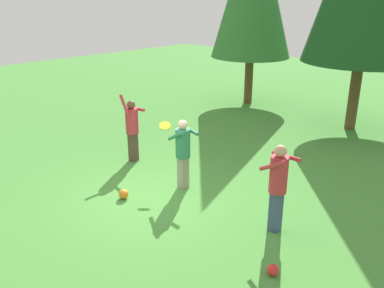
{
  "coord_description": "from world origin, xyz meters",
  "views": [
    {
      "loc": [
        6.57,
        -5.28,
        4.41
      ],
      "look_at": [
        0.16,
        0.96,
        1.05
      ],
      "focal_mm": 38.46,
      "sensor_mm": 36.0,
      "label": 1
    }
  ],
  "objects_px": {
    "person_thrower": "(132,125)",
    "ball_red": "(273,270)",
    "ball_orange": "(124,194)",
    "person_bystander": "(278,181)",
    "frisbee": "(165,126)",
    "person_catcher": "(183,149)"
  },
  "relations": [
    {
      "from": "person_bystander",
      "to": "frisbee",
      "type": "xyz_separation_m",
      "value": [
        -3.33,
        0.08,
        0.29
      ]
    },
    {
      "from": "person_catcher",
      "to": "frisbee",
      "type": "xyz_separation_m",
      "value": [
        -0.73,
        0.09,
        0.36
      ]
    },
    {
      "from": "person_bystander",
      "to": "ball_red",
      "type": "distance_m",
      "value": 1.69
    },
    {
      "from": "frisbee",
      "to": "ball_red",
      "type": "xyz_separation_m",
      "value": [
        4.1,
        -1.23,
        -1.26
      ]
    },
    {
      "from": "person_catcher",
      "to": "ball_red",
      "type": "relative_size",
      "value": 8.43
    },
    {
      "from": "person_thrower",
      "to": "person_catcher",
      "type": "distance_m",
      "value": 2.17
    },
    {
      "from": "person_thrower",
      "to": "ball_orange",
      "type": "height_order",
      "value": "person_thrower"
    },
    {
      "from": "person_thrower",
      "to": "person_catcher",
      "type": "bearing_deg",
      "value": -1.7
    },
    {
      "from": "person_thrower",
      "to": "ball_red",
      "type": "xyz_separation_m",
      "value": [
        5.53,
        -1.29,
        -0.91
      ]
    },
    {
      "from": "ball_orange",
      "to": "person_catcher",
      "type": "bearing_deg",
      "value": 68.64
    },
    {
      "from": "ball_orange",
      "to": "person_bystander",
      "type": "bearing_deg",
      "value": 23.52
    },
    {
      "from": "ball_red",
      "to": "person_bystander",
      "type": "bearing_deg",
      "value": 124.07
    },
    {
      "from": "person_bystander",
      "to": "ball_red",
      "type": "xyz_separation_m",
      "value": [
        0.78,
        -1.15,
        -0.96
      ]
    },
    {
      "from": "frisbee",
      "to": "ball_red",
      "type": "height_order",
      "value": "frisbee"
    },
    {
      "from": "person_thrower",
      "to": "person_catcher",
      "type": "relative_size",
      "value": 1.12
    },
    {
      "from": "person_catcher",
      "to": "frisbee",
      "type": "height_order",
      "value": "person_catcher"
    },
    {
      "from": "person_thrower",
      "to": "ball_orange",
      "type": "bearing_deg",
      "value": -40.15
    },
    {
      "from": "ball_orange",
      "to": "ball_red",
      "type": "xyz_separation_m",
      "value": [
        3.9,
        0.21,
        -0.01
      ]
    },
    {
      "from": "person_bystander",
      "to": "ball_orange",
      "type": "height_order",
      "value": "person_bystander"
    },
    {
      "from": "person_bystander",
      "to": "ball_red",
      "type": "height_order",
      "value": "person_bystander"
    },
    {
      "from": "person_thrower",
      "to": "frisbee",
      "type": "bearing_deg",
      "value": 0.0
    },
    {
      "from": "frisbee",
      "to": "ball_red",
      "type": "distance_m",
      "value": 4.47
    }
  ]
}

